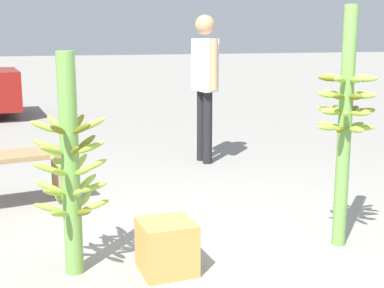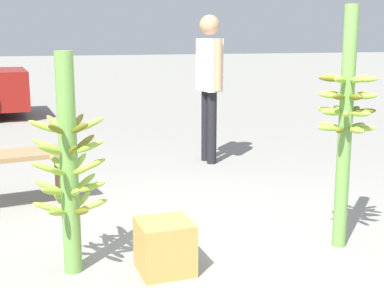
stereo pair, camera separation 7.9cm
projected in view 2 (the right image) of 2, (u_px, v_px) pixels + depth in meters
The scene contains 6 objects.
ground_plane at pixel (226, 269), 3.35m from camera, with size 80.00×80.00×0.00m, color gray.
banana_stalk_left at pixel (69, 166), 3.20m from camera, with size 0.46×0.45×1.36m.
banana_stalk_center at pixel (346, 121), 3.56m from camera, with size 0.40×0.40×1.64m.
vendor_person at pixel (209, 74), 6.04m from camera, with size 0.22×0.57×1.68m.
market_bench at pixel (6, 163), 4.51m from camera, with size 1.17×0.54×0.47m.
produce_crate at pixel (165, 246), 3.30m from camera, with size 0.32×0.32×0.32m.
Camera 2 is at (-1.23, -2.89, 1.43)m, focal length 50.00 mm.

